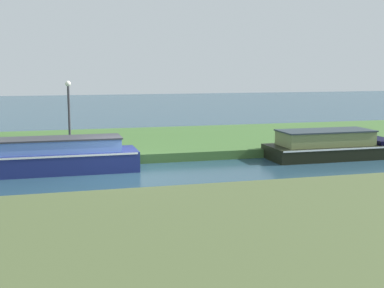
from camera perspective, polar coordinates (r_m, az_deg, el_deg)
The scene contains 7 objects.
ground_plane at distance 20.06m, azimuth -7.67°, elevation -3.38°, with size 120.00×120.00×0.00m, color #213E4E.
riverbank_far at distance 26.87m, azimuth -9.67°, elevation 0.03°, with size 72.00×10.00×0.40m, color #3A5E2B.
riverbank_near at distance 11.45m, azimuth -1.56°, elevation -11.39°, with size 72.00×10.00×0.40m, color #45522E.
black_barge at distance 24.26m, azimuth 15.11°, elevation -0.20°, with size 5.96×2.28×1.30m.
navy_narrowboat at distance 20.97m, azimuth -17.58°, elevation -1.37°, with size 8.43×2.01×1.90m.
lamp_post at distance 22.40m, azimuth -13.50°, elevation 3.81°, with size 0.24×0.24×3.15m.
mooring_post_near at distance 22.11m, azimuth -10.62°, elevation -0.29°, with size 0.19×0.19×0.76m, color #4D3E27.
Camera 1 is at (-2.54, -19.47, 4.09)m, focal length 48.06 mm.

